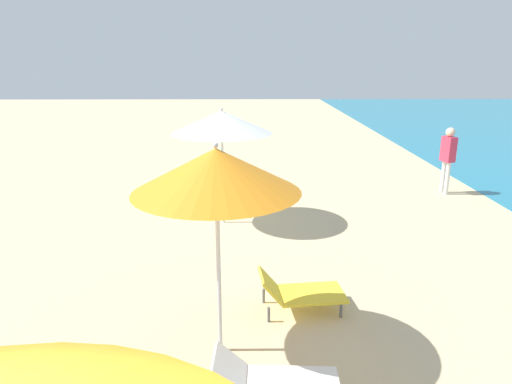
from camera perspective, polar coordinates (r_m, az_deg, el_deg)
umbrella_second at (r=4.98m, az=-4.97°, el=2.66°), size 1.87×1.87×2.56m
lounger_second_shoreside at (r=6.58m, az=5.36°, el=-12.23°), size 1.24×0.73×0.58m
lounger_second_inland at (r=4.92m, az=2.19°, el=-22.57°), size 1.29×0.63×0.60m
umbrella_farthest at (r=9.47m, az=-4.28°, el=8.63°), size 2.07×2.07×2.46m
lounger_farthest_shoreside at (r=10.99m, az=-0.71°, el=-0.31°), size 1.46×0.83×0.53m
person_walking_near at (r=12.82m, az=22.74°, el=4.41°), size 0.31×0.41×1.73m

